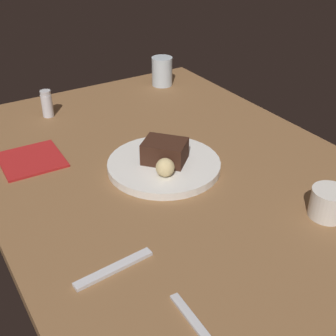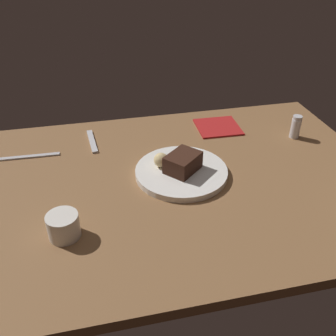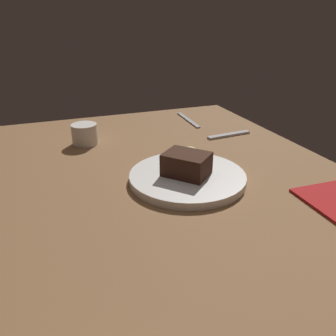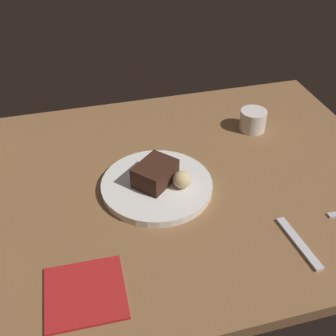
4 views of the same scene
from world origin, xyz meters
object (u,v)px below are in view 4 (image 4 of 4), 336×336
at_px(bread_roll, 182,180).
at_px(coffee_cup, 253,120).
at_px(dessert_plate, 157,185).
at_px(folded_napkin, 85,293).
at_px(dessert_spoon, 299,243).
at_px(chocolate_cake_slice, 155,173).

height_order(bread_roll, coffee_cup, same).
xyz_separation_m(dessert_plate, coffee_cup, (-0.33, -0.19, 0.02)).
height_order(coffee_cup, folded_napkin, coffee_cup).
bearing_deg(dessert_plate, bread_roll, 151.25).
bearing_deg(bread_roll, dessert_spoon, 130.79).
bearing_deg(chocolate_cake_slice, dessert_spoon, 134.17).
height_order(chocolate_cake_slice, bread_roll, chocolate_cake_slice).
bearing_deg(chocolate_cake_slice, bread_roll, 149.25).
relative_size(bread_roll, coffee_cup, 0.57).
bearing_deg(bread_roll, coffee_cup, -142.02).
height_order(chocolate_cake_slice, coffee_cup, chocolate_cake_slice).
distance_m(dessert_plate, coffee_cup, 0.38).
xyz_separation_m(chocolate_cake_slice, dessert_spoon, (-0.25, 0.25, -0.04)).
distance_m(chocolate_cake_slice, coffee_cup, 0.38).
distance_m(dessert_plate, folded_napkin, 0.33).
height_order(dessert_plate, coffee_cup, coffee_cup).
bearing_deg(chocolate_cake_slice, dessert_plate, 122.72).
bearing_deg(coffee_cup, folded_napkin, 39.90).
bearing_deg(bread_roll, dessert_plate, -28.75).
bearing_deg(dessert_spoon, folded_napkin, -93.55).
height_order(dessert_plate, bread_roll, bread_roll).
distance_m(bread_roll, dessert_spoon, 0.29).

